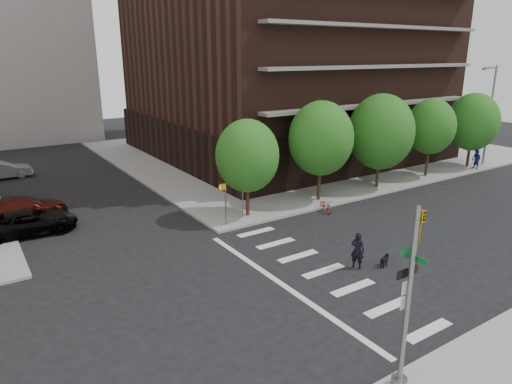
{
  "coord_description": "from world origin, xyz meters",
  "views": [
    {
      "loc": [
        -10.82,
        -15.01,
        10.19
      ],
      "look_at": [
        3.0,
        6.0,
        2.5
      ],
      "focal_mm": 32.0,
      "sensor_mm": 36.0,
      "label": 1
    }
  ],
  "objects_px": {
    "traffic_signal": "(407,314)",
    "dog_walker": "(358,250)",
    "parked_car_silver": "(3,170)",
    "parked_car_black": "(29,222)",
    "scooter": "(326,206)",
    "pedestrian_far": "(476,159)",
    "parked_car_maroon": "(23,208)"
  },
  "relations": [
    {
      "from": "traffic_signal",
      "to": "dog_walker",
      "type": "bearing_deg",
      "value": 53.6
    },
    {
      "from": "traffic_signal",
      "to": "parked_car_silver",
      "type": "bearing_deg",
      "value": 102.37
    },
    {
      "from": "traffic_signal",
      "to": "parked_car_black",
      "type": "bearing_deg",
      "value": 110.64
    },
    {
      "from": "scooter",
      "to": "pedestrian_far",
      "type": "relative_size",
      "value": 0.93
    },
    {
      "from": "parked_car_maroon",
      "to": "parked_car_silver",
      "type": "distance_m",
      "value": 11.86
    },
    {
      "from": "parked_car_maroon",
      "to": "pedestrian_far",
      "type": "bearing_deg",
      "value": -101.95
    },
    {
      "from": "parked_car_black",
      "to": "dog_walker",
      "type": "relative_size",
      "value": 2.82
    },
    {
      "from": "traffic_signal",
      "to": "pedestrian_far",
      "type": "height_order",
      "value": "traffic_signal"
    },
    {
      "from": "parked_car_maroon",
      "to": "traffic_signal",
      "type": "bearing_deg",
      "value": -160.57
    },
    {
      "from": "dog_walker",
      "to": "pedestrian_far",
      "type": "height_order",
      "value": "pedestrian_far"
    },
    {
      "from": "parked_car_black",
      "to": "pedestrian_far",
      "type": "bearing_deg",
      "value": -96.8
    },
    {
      "from": "traffic_signal",
      "to": "parked_car_silver",
      "type": "xyz_separation_m",
      "value": [
        -7.73,
        35.24,
        -1.96
      ]
    },
    {
      "from": "parked_car_maroon",
      "to": "pedestrian_far",
      "type": "xyz_separation_m",
      "value": [
        35.82,
        -8.39,
        0.27
      ]
    },
    {
      "from": "parked_car_silver",
      "to": "scooter",
      "type": "height_order",
      "value": "parked_car_silver"
    },
    {
      "from": "traffic_signal",
      "to": "scooter",
      "type": "xyz_separation_m",
      "value": [
        9.37,
        13.99,
        -2.27
      ]
    },
    {
      "from": "parked_car_silver",
      "to": "scooter",
      "type": "xyz_separation_m",
      "value": [
        17.1,
        -21.25,
        -0.3
      ]
    },
    {
      "from": "parked_car_black",
      "to": "parked_car_maroon",
      "type": "bearing_deg",
      "value": 1.14
    },
    {
      "from": "parked_car_black",
      "to": "pedestrian_far",
      "type": "height_order",
      "value": "pedestrian_far"
    },
    {
      "from": "dog_walker",
      "to": "parked_car_black",
      "type": "bearing_deg",
      "value": 18.91
    },
    {
      "from": "parked_car_maroon",
      "to": "parked_car_silver",
      "type": "bearing_deg",
      "value": 1.43
    },
    {
      "from": "parked_car_maroon",
      "to": "pedestrian_far",
      "type": "distance_m",
      "value": 36.79
    },
    {
      "from": "traffic_signal",
      "to": "parked_car_black",
      "type": "height_order",
      "value": "traffic_signal"
    },
    {
      "from": "traffic_signal",
      "to": "parked_car_silver",
      "type": "distance_m",
      "value": 36.13
    },
    {
      "from": "parked_car_black",
      "to": "scooter",
      "type": "height_order",
      "value": "parked_car_black"
    },
    {
      "from": "parked_car_maroon",
      "to": "dog_walker",
      "type": "bearing_deg",
      "value": -141.08
    },
    {
      "from": "scooter",
      "to": "dog_walker",
      "type": "relative_size",
      "value": 0.88
    },
    {
      "from": "parked_car_silver",
      "to": "pedestrian_far",
      "type": "height_order",
      "value": "pedestrian_far"
    },
    {
      "from": "parked_car_silver",
      "to": "pedestrian_far",
      "type": "xyz_separation_m",
      "value": [
        35.86,
        -20.25,
        0.3
      ]
    },
    {
      "from": "parked_car_black",
      "to": "parked_car_maroon",
      "type": "height_order",
      "value": "parked_car_maroon"
    },
    {
      "from": "parked_car_maroon",
      "to": "dog_walker",
      "type": "distance_m",
      "value": 20.86
    },
    {
      "from": "dog_walker",
      "to": "traffic_signal",
      "type": "bearing_deg",
      "value": 119.37
    },
    {
      "from": "dog_walker",
      "to": "pedestrian_far",
      "type": "distance_m",
      "value": 24.45
    }
  ]
}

